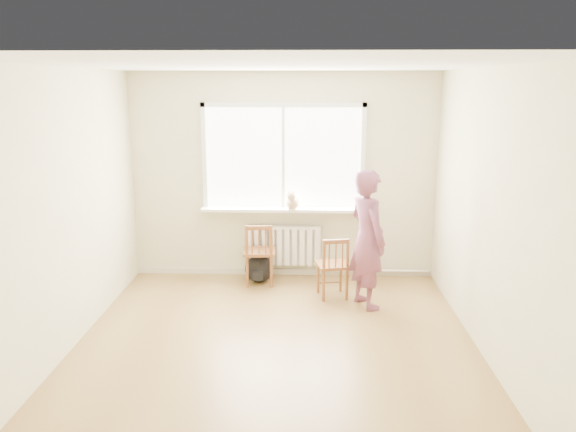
# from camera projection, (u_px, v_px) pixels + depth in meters

# --- Properties ---
(floor) EXTENTS (4.50, 4.50, 0.00)m
(floor) POSITION_uv_depth(u_px,v_px,m) (275.00, 350.00, 5.49)
(floor) COLOR olive
(floor) RESTS_ON ground
(ceiling) EXTENTS (4.50, 4.50, 0.00)m
(ceiling) POSITION_uv_depth(u_px,v_px,m) (273.00, 65.00, 4.87)
(ceiling) COLOR white
(ceiling) RESTS_ON back_wall
(back_wall) EXTENTS (4.00, 0.01, 2.70)m
(back_wall) POSITION_uv_depth(u_px,v_px,m) (284.00, 177.00, 7.37)
(back_wall) COLOR beige
(back_wall) RESTS_ON ground
(window) EXTENTS (2.12, 0.05, 1.42)m
(window) POSITION_uv_depth(u_px,v_px,m) (283.00, 153.00, 7.28)
(window) COLOR white
(window) RESTS_ON back_wall
(windowsill) EXTENTS (2.15, 0.22, 0.04)m
(windowsill) POSITION_uv_depth(u_px,v_px,m) (283.00, 210.00, 7.36)
(windowsill) COLOR white
(windowsill) RESTS_ON back_wall
(radiator) EXTENTS (1.00, 0.12, 0.55)m
(radiator) POSITION_uv_depth(u_px,v_px,m) (283.00, 245.00, 7.49)
(radiator) COLOR white
(radiator) RESTS_ON back_wall
(heating_pipe) EXTENTS (1.40, 0.04, 0.04)m
(heating_pipe) POSITION_uv_depth(u_px,v_px,m) (376.00, 271.00, 7.57)
(heating_pipe) COLOR silver
(heating_pipe) RESTS_ON back_wall
(baseboard) EXTENTS (4.00, 0.03, 0.08)m
(baseboard) POSITION_uv_depth(u_px,v_px,m) (284.00, 272.00, 7.66)
(baseboard) COLOR beige
(baseboard) RESTS_ON ground
(chair_left) EXTENTS (0.42, 0.41, 0.82)m
(chair_left) POSITION_uv_depth(u_px,v_px,m) (259.00, 254.00, 7.19)
(chair_left) COLOR brown
(chair_left) RESTS_ON floor
(chair_right) EXTENTS (0.44, 0.43, 0.76)m
(chair_right) POSITION_uv_depth(u_px,v_px,m) (334.00, 267.00, 6.75)
(chair_right) COLOR brown
(chair_right) RESTS_ON floor
(person) EXTENTS (0.60, 0.70, 1.61)m
(person) POSITION_uv_depth(u_px,v_px,m) (367.00, 239.00, 6.42)
(person) COLOR #B73D50
(person) RESTS_ON floor
(cat) EXTENTS (0.21, 0.42, 0.28)m
(cat) POSITION_uv_depth(u_px,v_px,m) (293.00, 201.00, 7.24)
(cat) COLOR beige
(cat) RESTS_ON windowsill
(backpack) EXTENTS (0.39, 0.31, 0.37)m
(backpack) POSITION_uv_depth(u_px,v_px,m) (259.00, 269.00, 7.33)
(backpack) COLOR black
(backpack) RESTS_ON floor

